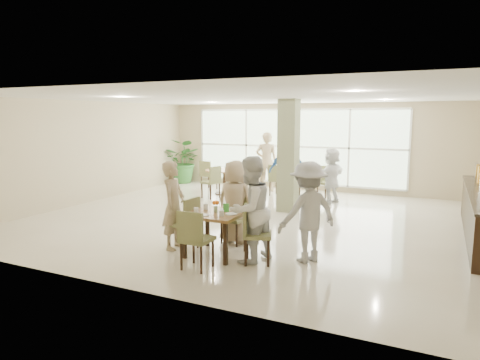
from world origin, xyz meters
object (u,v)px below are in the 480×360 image
at_px(main_table, 216,218).
at_px(adult_a, 287,172).
at_px(round_table_left, 224,175).
at_px(adult_standing, 266,162).
at_px(round_table_right, 299,180).
at_px(teen_standing, 308,212).
at_px(teen_left, 174,205).
at_px(potted_plant, 184,161).
at_px(teen_far, 235,202).
at_px(teen_right, 250,210).
at_px(adult_b, 331,176).

height_order(main_table, adult_a, adult_a).
height_order(round_table_left, adult_standing, adult_standing).
xyz_separation_m(round_table_right, teen_standing, (1.75, -5.02, 0.26)).
xyz_separation_m(teen_left, adult_standing, (-0.75, 6.33, 0.15)).
relative_size(teen_left, adult_a, 0.89).
xyz_separation_m(round_table_right, potted_plant, (-4.73, 1.29, 0.22)).
bearing_deg(adult_standing, round_table_left, 26.79).
distance_m(teen_far, adult_standing, 5.76).
height_order(teen_far, adult_a, adult_a).
bearing_deg(potted_plant, teen_far, -49.90).
bearing_deg(adult_standing, main_table, 85.32).
bearing_deg(teen_right, teen_left, -73.74).
height_order(potted_plant, teen_far, potted_plant).
relative_size(teen_left, teen_standing, 0.96).
bearing_deg(round_table_left, potted_plant, 150.37).
height_order(round_table_right, adult_b, adult_b).
height_order(potted_plant, teen_right, teen_right).
distance_m(teen_right, teen_standing, 0.95).
bearing_deg(potted_plant, teen_right, -50.05).
distance_m(main_table, teen_left, 0.88).
bearing_deg(teen_standing, adult_standing, -113.40).
bearing_deg(main_table, teen_far, 91.77).
relative_size(round_table_left, adult_b, 0.78).
bearing_deg(adult_standing, teen_far, 87.07).
xyz_separation_m(teen_far, teen_standing, (1.54, -0.45, 0.04)).
height_order(teen_right, adult_a, adult_a).
distance_m(potted_plant, adult_standing, 3.36).
bearing_deg(adult_standing, adult_a, 106.66).
xyz_separation_m(teen_far, adult_a, (-0.25, 3.67, 0.11)).
height_order(main_table, teen_standing, teen_standing).
xyz_separation_m(teen_right, adult_a, (-0.95, 4.52, 0.02)).
xyz_separation_m(round_table_right, teen_left, (-0.64, -5.37, 0.23)).
relative_size(teen_left, teen_far, 1.01).
relative_size(adult_a, adult_b, 1.17).
bearing_deg(potted_plant, adult_a, -25.10).
relative_size(potted_plant, adult_a, 0.88).
bearing_deg(main_table, teen_left, 179.26).
distance_m(main_table, teen_far, 0.82).
relative_size(round_table_right, potted_plant, 0.69).
distance_m(teen_far, teen_standing, 1.61).
bearing_deg(adult_standing, potted_plant, -24.55).
bearing_deg(teen_standing, round_table_left, -101.36).
relative_size(main_table, round_table_right, 0.85).
height_order(adult_a, adult_b, adult_a).
height_order(round_table_left, teen_right, teen_right).
relative_size(round_table_right, adult_b, 0.71).
bearing_deg(teen_far, adult_standing, -69.26).
xyz_separation_m(round_table_right, adult_b, (0.95, -0.07, 0.20)).
bearing_deg(adult_standing, teen_left, 77.76).
distance_m(main_table, round_table_right, 5.39).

